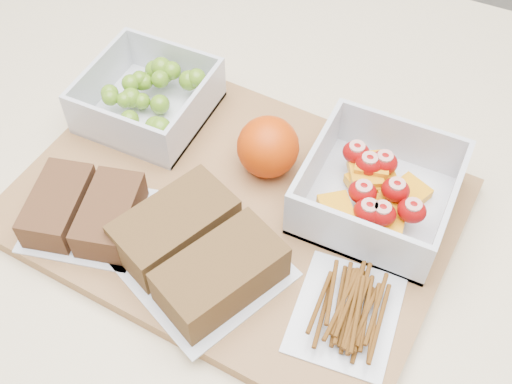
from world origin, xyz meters
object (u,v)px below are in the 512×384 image
at_px(fruit_container, 377,192).
at_px(sandwich_bag_left, 84,211).
at_px(grape_container, 150,97).
at_px(sandwich_bag_center, 198,251).
at_px(pretzel_bag, 347,308).
at_px(cutting_board, 234,207).
at_px(orange, 268,147).

bearing_deg(fruit_container, sandwich_bag_left, -150.84).
relative_size(grape_container, fruit_container, 0.91).
relative_size(sandwich_bag_center, pretzel_bag, 1.60).
xyz_separation_m(cutting_board, pretzel_bag, (0.14, -0.07, 0.02)).
relative_size(cutting_board, grape_container, 3.33).
height_order(grape_container, pretzel_bag, grape_container).
relative_size(orange, sandwich_bag_center, 0.34).
distance_m(cutting_board, sandwich_bag_center, 0.08).
xyz_separation_m(sandwich_bag_left, sandwich_bag_center, (0.12, 0.00, 0.00)).
bearing_deg(fruit_container, sandwich_bag_center, -132.99).
relative_size(cutting_board, sandwich_bag_left, 3.19).
bearing_deg(sandwich_bag_left, sandwich_bag_center, 1.74).
bearing_deg(sandwich_bag_center, sandwich_bag_left, -178.26).
bearing_deg(sandwich_bag_left, cutting_board, 34.41).
distance_m(orange, sandwich_bag_center, 0.13).
relative_size(orange, sandwich_bag_left, 0.48).
relative_size(sandwich_bag_left, pretzel_bag, 1.15).
bearing_deg(grape_container, sandwich_bag_center, -46.98).
relative_size(grape_container, orange, 2.00).
height_order(fruit_container, sandwich_bag_center, fruit_container).
xyz_separation_m(grape_container, pretzel_bag, (0.28, -0.14, -0.01)).
bearing_deg(fruit_container, grape_container, 176.07).
distance_m(fruit_container, orange, 0.12).
bearing_deg(orange, sandwich_bag_center, -93.50).
distance_m(cutting_board, fruit_container, 0.14).
bearing_deg(grape_container, orange, -6.94).
xyz_separation_m(fruit_container, sandwich_bag_center, (-0.12, -0.13, -0.00)).
bearing_deg(pretzel_bag, grape_container, 153.25).
relative_size(cutting_board, pretzel_bag, 3.66).
distance_m(orange, pretzel_bag, 0.18).
relative_size(grape_container, sandwich_bag_left, 0.96).
xyz_separation_m(sandwich_bag_center, pretzel_bag, (0.14, 0.01, -0.01)).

